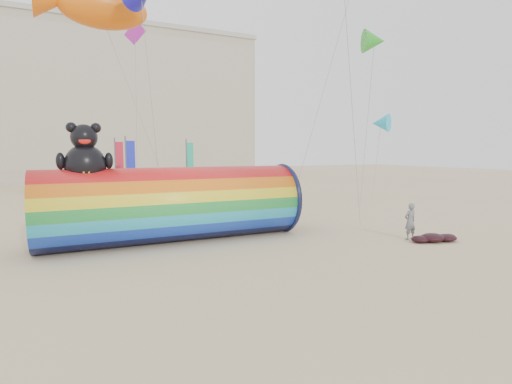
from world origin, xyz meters
name	(u,v)px	position (x,y,z in m)	size (l,w,h in m)	color
ground	(261,253)	(0.00, 0.00, 0.00)	(160.00, 160.00, 0.00)	#CCB58C
hotel_building	(21,103)	(-12.00, 45.95, 10.31)	(60.40, 15.40, 20.60)	#B7AD99
windsock_assembly	(174,202)	(-2.68, 3.84, 1.83)	(11.99, 3.65, 5.53)	red
kite_handler	(410,221)	(7.60, -0.80, 0.88)	(0.64, 0.42, 1.76)	slate
fabric_bundle	(435,238)	(8.34, -1.63, 0.17)	(2.62, 1.35, 0.41)	black
festival_banners	(148,172)	(-1.66, 15.62, 2.64)	(6.26, 4.62, 5.20)	#59595E
flying_kites	(185,23)	(-1.17, 6.74, 10.99)	(31.06, 14.76, 9.90)	#2128ED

